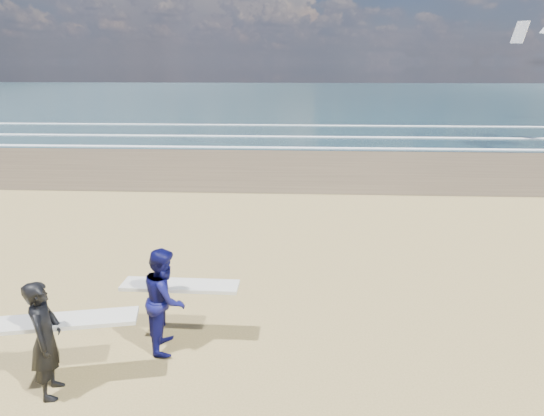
{
  "coord_description": "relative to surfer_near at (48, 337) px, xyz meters",
  "views": [
    {
      "loc": [
        3.14,
        -6.94,
        5.11
      ],
      "look_at": [
        2.45,
        6.0,
        1.21
      ],
      "focal_mm": 32.0,
      "sensor_mm": 36.0,
      "label": 1
    }
  ],
  "objects": [
    {
      "name": "ocean",
      "position": [
        20.71,
        72.47,
        -0.99
      ],
      "size": [
        220.0,
        100.0,
        0.02
      ],
      "primitive_type": "cube",
      "color": "#1A333A",
      "rests_on": "ground"
    },
    {
      "name": "foam_breakers",
      "position": [
        20.71,
        28.57,
        -0.95
      ],
      "size": [
        220.0,
        11.7,
        0.05
      ],
      "color": "white",
      "rests_on": "ground"
    },
    {
      "name": "surfer_near",
      "position": [
        0.0,
        0.0,
        0.0
      ],
      "size": [
        2.26,
        1.24,
        1.96
      ],
      "color": "black",
      "rests_on": "ground"
    },
    {
      "name": "surfer_far",
      "position": [
        1.5,
        1.41,
        -0.01
      ],
      "size": [
        2.21,
        1.15,
        1.95
      ],
      "color": "#0D0E4D",
      "rests_on": "ground"
    }
  ]
}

